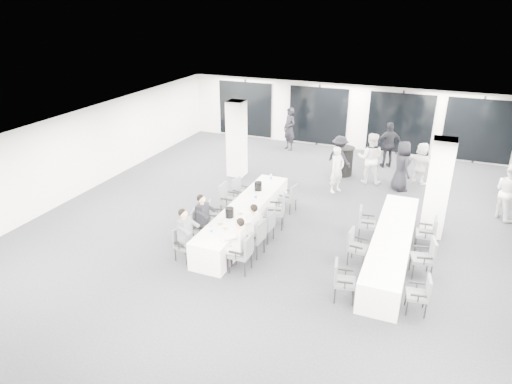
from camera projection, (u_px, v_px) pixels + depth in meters
room at (320, 171)px, 13.66m from camera, size 14.04×16.04×2.84m
column_left at (237, 139)px, 16.70m from camera, size 0.60×0.60×2.80m
column_right at (438, 188)px, 12.42m from camera, size 0.60×0.60×2.80m
banquet_table_main at (245, 218)px, 13.05m from camera, size 0.90×5.00×0.75m
banquet_table_side at (391, 247)px, 11.53m from camera, size 0.90×5.00×0.75m
cocktail_table at (344, 161)px, 17.05m from camera, size 0.77×0.77×1.07m
chair_main_left_near at (183, 242)px, 11.53m from camera, size 0.51×0.54×0.87m
chair_main_left_second at (199, 224)px, 12.28m from camera, size 0.60×0.63×0.98m
chair_main_left_mid at (213, 214)px, 12.99m from camera, size 0.53×0.55×0.86m
chair_main_left_fourth at (228, 198)px, 13.80m from camera, size 0.54×0.60×1.04m
chair_main_left_far at (240, 190)px, 14.56m from camera, size 0.53×0.56×0.89m
chair_main_right_near at (243, 251)px, 10.97m from camera, size 0.50×0.57×0.99m
chair_main_right_second at (256, 236)px, 11.67m from camera, size 0.55×0.60×1.00m
chair_main_right_mid at (267, 225)px, 12.40m from camera, size 0.48×0.52×0.86m
chair_main_right_fourth at (278, 209)px, 13.11m from camera, size 0.63×0.65×1.02m
chair_main_right_far at (290, 196)px, 14.08m from camera, size 0.53×0.56×0.91m
chair_side_left_near at (341, 278)px, 9.98m from camera, size 0.55×0.58×0.93m
chair_side_left_mid at (355, 245)px, 11.36m from camera, size 0.50×0.55×0.92m
chair_side_left_far at (365, 221)px, 12.51m from camera, size 0.53×0.57×0.93m
chair_side_right_near at (421, 292)px, 9.56m from camera, size 0.50×0.54×0.88m
chair_side_right_mid at (426, 256)px, 10.81m from camera, size 0.59×0.62×0.98m
chair_side_right_far at (429, 231)px, 11.95m from camera, size 0.51×0.56×0.94m
seated_guest_a at (187, 232)px, 11.34m from camera, size 0.50×0.38×1.44m
seated_guest_b at (205, 217)px, 12.14m from camera, size 0.50×0.38×1.44m
seated_guest_c at (237, 241)px, 10.93m from camera, size 0.50×0.38×1.44m
seated_guest_d at (250, 226)px, 11.64m from camera, size 0.50×0.38×1.44m
standing_guest_a at (337, 167)px, 15.42m from camera, size 0.79×0.84×1.82m
standing_guest_b at (371, 155)px, 16.12m from camera, size 1.05×0.68×2.09m
standing_guest_c at (340, 154)px, 16.65m from camera, size 1.30×1.10×1.80m
standing_guest_d at (389, 142)px, 17.63m from camera, size 1.38×1.16×2.04m
standing_guest_e at (402, 163)px, 15.52m from camera, size 0.98×1.12×1.98m
standing_guest_f at (422, 161)px, 16.14m from camera, size 1.66×1.32×1.72m
standing_guest_g at (289, 126)px, 19.65m from camera, size 0.99×0.96×2.11m
standing_guest_h at (509, 188)px, 13.50m from camera, size 1.03×1.11×1.97m
ice_bucket_near at (230, 213)px, 12.21m from camera, size 0.23×0.23×0.26m
ice_bucket_far at (258, 186)px, 13.90m from camera, size 0.23×0.23×0.26m
water_bottle_a at (211, 230)px, 11.38m from camera, size 0.06×0.06×0.20m
water_bottle_b at (256, 196)px, 13.25m from camera, size 0.08×0.08×0.25m
water_bottle_c at (271, 177)px, 14.66m from camera, size 0.07×0.07×0.22m
plate_a at (221, 224)px, 11.85m from camera, size 0.21×0.21×0.03m
plate_b at (225, 229)px, 11.62m from camera, size 0.19×0.19×0.03m
plate_c at (241, 214)px, 12.41m from camera, size 0.21×0.21×0.03m
wine_glass at (220, 236)px, 11.00m from camera, size 0.08×0.08×0.20m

